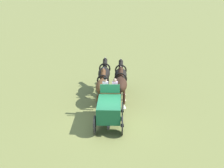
{
  "coord_description": "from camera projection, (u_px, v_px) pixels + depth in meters",
  "views": [
    {
      "loc": [
        -17.04,
        -1.68,
        8.68
      ],
      "look_at": [
        4.37,
        0.22,
        1.2
      ],
      "focal_mm": 50.04,
      "sensor_mm": 36.0,
      "label": 1
    }
  ],
  "objects": [
    {
      "name": "ground_plane",
      "position": [
        109.0,
        126.0,
        19.02
      ],
      "size": [
        220.0,
        220.0,
        0.0
      ],
      "primitive_type": "plane",
      "color": "olive"
    },
    {
      "name": "show_wagon",
      "position": [
        109.0,
        108.0,
        18.83
      ],
      "size": [
        5.51,
        1.89,
        2.62
      ],
      "color": "#195B38",
      "rests_on": "ground"
    },
    {
      "name": "draft_horse_rear_near",
      "position": [
        102.0,
        86.0,
        22.05
      ],
      "size": [
        3.24,
        1.0,
        2.13
      ],
      "color": "brown",
      "rests_on": "ground"
    },
    {
      "name": "draft_horse_rear_off",
      "position": [
        120.0,
        85.0,
        21.95
      ],
      "size": [
        3.15,
        1.05,
        2.3
      ],
      "color": "#331E14",
      "rests_on": "ground"
    },
    {
      "name": "draft_horse_lead_near",
      "position": [
        104.0,
        74.0,
        24.45
      ],
      "size": [
        3.23,
        1.05,
        2.29
      ],
      "color": "black",
      "rests_on": "ground"
    },
    {
      "name": "draft_horse_lead_off",
      "position": [
        121.0,
        75.0,
        24.44
      ],
      "size": [
        3.08,
        1.06,
        2.2
      ],
      "color": "black",
      "rests_on": "ground"
    }
  ]
}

